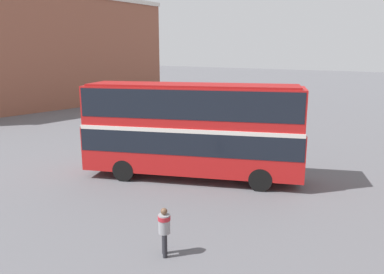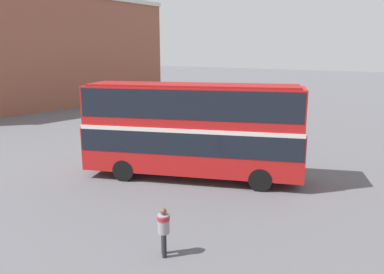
% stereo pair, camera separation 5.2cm
% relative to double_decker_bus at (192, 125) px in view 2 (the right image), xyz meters
% --- Properties ---
extents(ground_plane, '(240.00, 240.00, 0.00)m').
position_rel_double_decker_bus_xyz_m(ground_plane, '(-0.59, 0.89, -2.74)').
color(ground_plane, '#5B5B60').
extents(building_row_left, '(11.41, 31.12, 12.90)m').
position_rel_double_decker_bus_xyz_m(building_row_left, '(-31.56, 9.63, 3.72)').
color(building_row_left, '#935642').
rests_on(building_row_left, ground_plane).
extents(double_decker_bus, '(10.74, 7.06, 4.76)m').
position_rel_double_decker_bus_xyz_m(double_decker_bus, '(0.00, 0.00, 0.00)').
color(double_decker_bus, red).
rests_on(double_decker_bus, ground_plane).
extents(pedestrian_foreground, '(0.55, 0.55, 1.59)m').
position_rel_double_decker_bus_xyz_m(pedestrian_foreground, '(3.99, -6.35, -1.76)').
color(pedestrian_foreground, '#232328').
rests_on(pedestrian_foreground, ground_plane).
extents(parked_car_kerb_near, '(4.46, 2.69, 1.60)m').
position_rel_double_decker_bus_xyz_m(parked_car_kerb_near, '(-4.67, 12.45, -1.93)').
color(parked_car_kerb_near, maroon).
rests_on(parked_car_kerb_near, ground_plane).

